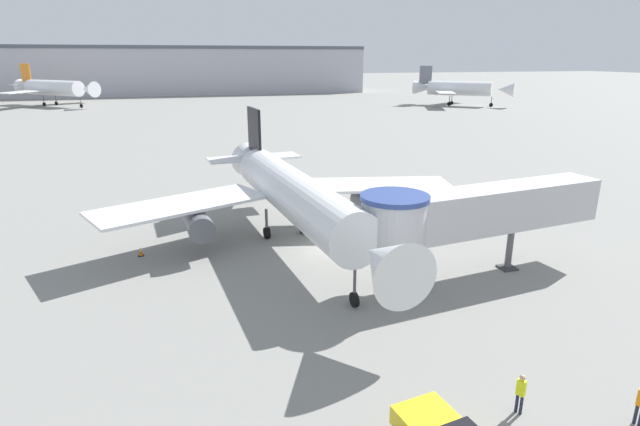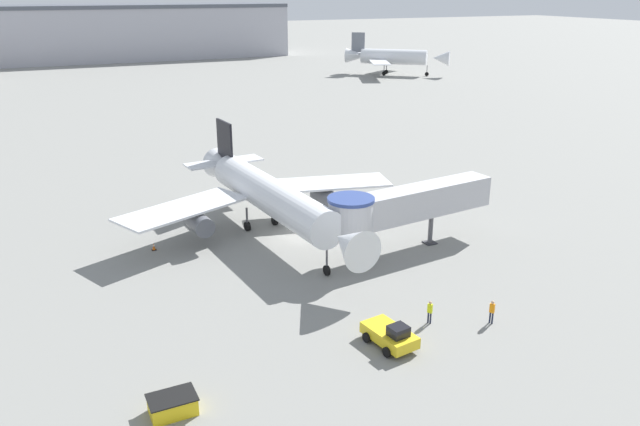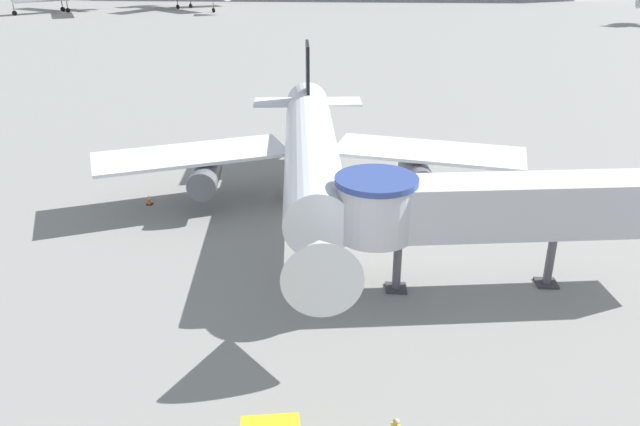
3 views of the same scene
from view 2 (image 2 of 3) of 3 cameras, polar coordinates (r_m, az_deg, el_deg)
The scene contains 11 objects.
ground_plane at distance 61.54m, azimuth -2.58°, elevation -2.23°, with size 800.00×800.00×0.00m, color gray.
main_airplane at distance 61.21m, azimuth -4.74°, elevation 1.61°, with size 29.61×30.34×9.47m.
jet_bridge at distance 56.98m, azimuth 7.35°, elevation 0.71°, with size 17.62×5.32×6.27m.
pushback_tug_yellow at distance 43.68m, azimuth 6.46°, elevation -11.01°, with size 2.89×4.30×1.86m.
service_container_yellow at distance 38.46m, azimuth -13.33°, elevation -16.69°, with size 2.80×1.96×1.12m.
traffic_cone_port_wing at distance 60.44m, azimuth -14.96°, elevation -3.00°, with size 0.41×0.41×0.69m.
traffic_cone_starboard_wing at distance 64.37m, azimuth 6.10°, elevation -0.99°, with size 0.42×0.42×0.70m.
ground_crew_marshaller at distance 46.58m, azimuth 10.01°, elevation -8.77°, with size 0.36×0.40×1.81m.
ground_crew_wing_walker at distance 47.57m, azimuth 15.45°, elevation -8.57°, with size 0.35×0.41×1.83m.
background_jet_gray_tail at distance 180.93m, azimuth 6.61°, elevation 14.00°, with size 24.96×24.45×11.37m.
terminal_building at distance 228.97m, azimuth -21.21°, elevation 15.07°, with size 139.15×25.16×17.94m.
Camera 2 is at (-21.08, -52.97, 23.15)m, focal length 35.00 mm.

